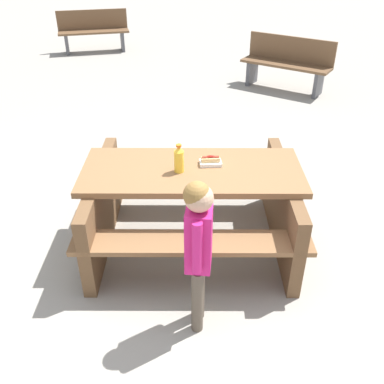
# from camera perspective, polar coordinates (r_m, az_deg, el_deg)

# --- Properties ---
(ground_plane) EXTENTS (30.00, 30.00, 0.00)m
(ground_plane) POSITION_cam_1_polar(r_m,az_deg,el_deg) (3.94, -0.00, -6.48)
(ground_plane) COLOR gray
(ground_plane) RESTS_ON ground
(picnic_table) EXTENTS (1.97, 1.63, 0.75)m
(picnic_table) POSITION_cam_1_polar(r_m,az_deg,el_deg) (3.67, -0.00, -1.06)
(picnic_table) COLOR brown
(picnic_table) RESTS_ON ground
(soda_bottle) EXTENTS (0.08, 0.08, 0.24)m
(soda_bottle) POSITION_cam_1_polar(r_m,az_deg,el_deg) (3.43, -1.74, 4.36)
(soda_bottle) COLOR yellow
(soda_bottle) RESTS_ON picnic_table
(hotdog_tray) EXTENTS (0.19, 0.12, 0.08)m
(hotdog_tray) POSITION_cam_1_polar(r_m,az_deg,el_deg) (3.57, 2.47, 4.09)
(hotdog_tray) COLOR white
(hotdog_tray) RESTS_ON picnic_table
(child_in_coat) EXTENTS (0.20, 0.28, 1.17)m
(child_in_coat) POSITION_cam_1_polar(r_m,az_deg,el_deg) (2.74, 0.85, -6.38)
(child_in_coat) COLOR brown
(child_in_coat) RESTS_ON ground
(park_bench_near) EXTENTS (1.41, 1.27, 0.85)m
(park_bench_near) POSITION_cam_1_polar(r_m,az_deg,el_deg) (7.72, 12.48, 16.39)
(park_bench_near) COLOR brown
(park_bench_near) RESTS_ON ground
(park_bench_mid) EXTENTS (1.53, 0.55, 0.85)m
(park_bench_mid) POSITION_cam_1_polar(r_m,az_deg,el_deg) (10.25, -12.90, 20.15)
(park_bench_mid) COLOR brown
(park_bench_mid) RESTS_ON ground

